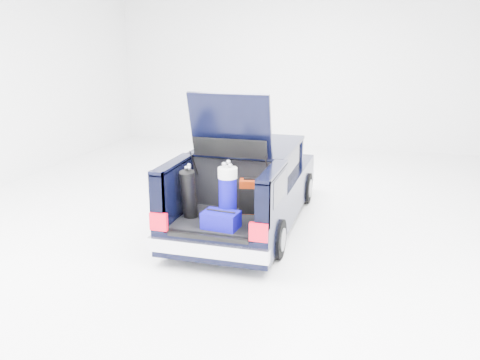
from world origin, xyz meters
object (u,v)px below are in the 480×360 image
(red_suitcase, at_px, (251,196))
(blue_golf_bag, at_px, (228,195))
(black_golf_bag, at_px, (189,194))
(car, at_px, (249,186))
(blue_duffel, at_px, (221,220))

(red_suitcase, height_order, blue_golf_bag, blue_golf_bag)
(black_golf_bag, bearing_deg, car, 76.86)
(car, relative_size, red_suitcase, 8.23)
(car, xyz_separation_m, red_suitcase, (0.34, -1.19, 0.19))
(red_suitcase, distance_m, blue_duffel, 0.81)
(red_suitcase, bearing_deg, blue_golf_bag, -124.19)
(red_suitcase, relative_size, blue_duffel, 1.04)
(red_suitcase, relative_size, blue_golf_bag, 0.59)
(blue_duffel, bearing_deg, car, 98.76)
(car, bearing_deg, red_suitcase, -74.08)
(red_suitcase, distance_m, black_golf_bag, 0.97)
(black_golf_bag, relative_size, blue_golf_bag, 0.88)
(car, height_order, red_suitcase, car)
(car, xyz_separation_m, blue_golf_bag, (0.13, -1.71, 0.36))
(car, relative_size, black_golf_bag, 5.53)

